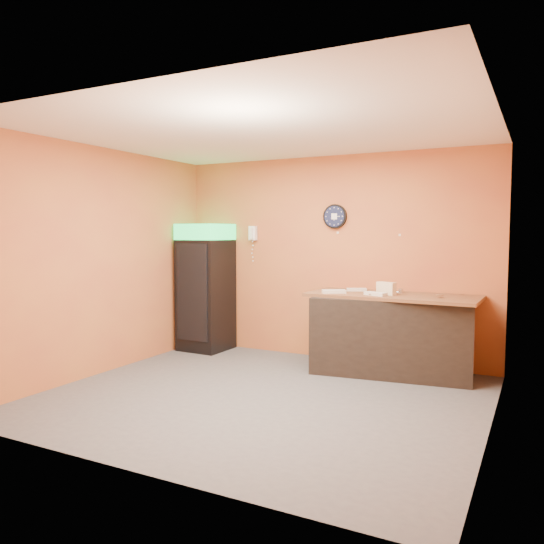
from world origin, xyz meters
The scene contains 15 objects.
floor centered at (0.00, 0.00, 0.00)m, with size 4.50×4.50×0.00m, color #47474C.
back_wall centered at (0.00, 2.00, 1.40)m, with size 4.50×0.02×2.80m, color #C07236.
left_wall centered at (-2.25, 0.00, 1.40)m, with size 0.02×4.00×2.80m, color #C07236.
right_wall centered at (2.25, 0.00, 1.40)m, with size 0.02×4.00×2.80m, color #C07236.
ceiling centered at (0.00, 0.00, 2.80)m, with size 4.50×4.00×0.02m, color white.
beverage_cooler centered at (-1.85, 1.61, 0.92)m, with size 0.68×0.69×1.88m.
prep_counter centered at (0.98, 1.58, 0.48)m, with size 1.90×0.85×0.95m, color black.
wall_clock centered at (0.06, 1.97, 1.97)m, with size 0.33×0.06×0.33m.
wall_phone centered at (-1.21, 1.95, 1.74)m, with size 0.11×0.10×0.21m.
butcher_paper centered at (0.98, 1.58, 0.97)m, with size 2.07×0.86×0.04m, color brown.
sub_roll_stack centered at (0.92, 1.49, 1.07)m, with size 0.26×0.17×0.16m.
wrapped_sandwich_left centered at (0.29, 1.36, 1.01)m, with size 0.29×0.11×0.04m, color silver.
wrapped_sandwich_mid centered at (0.83, 1.35, 1.01)m, with size 0.28×0.11×0.04m, color silver.
wrapped_sandwich_right centered at (0.47, 1.72, 1.01)m, with size 0.25×0.10×0.04m, color silver.
kitchen_tool centered at (1.03, 1.75, 1.02)m, with size 0.06×0.06×0.06m, color silver.
Camera 1 is at (2.62, -4.89, 1.76)m, focal length 35.00 mm.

